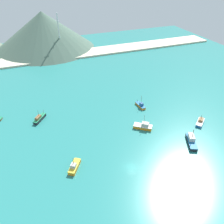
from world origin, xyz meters
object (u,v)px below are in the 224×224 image
(fishing_boat_3, at_px, (39,118))
(radio_tower, at_px, (59,34))
(fishing_boat_0, at_px, (143,126))
(fishing_boat_1, at_px, (141,105))
(fishing_boat_7, at_px, (74,167))
(fishing_boat_6, at_px, (200,122))
(fishing_boat_4, at_px, (191,141))

(fishing_boat_3, relative_size, radio_tower, 0.26)
(fishing_boat_0, height_order, fishing_boat_1, fishing_boat_0)
(fishing_boat_1, height_order, fishing_boat_7, fishing_boat_1)
(fishing_boat_0, relative_size, fishing_boat_6, 1.17)
(fishing_boat_6, relative_size, radio_tower, 0.24)
(fishing_boat_1, bearing_deg, fishing_boat_6, -51.03)
(fishing_boat_6, bearing_deg, radio_tower, 109.37)
(fishing_boat_0, xyz_separation_m, fishing_boat_4, (13.07, -15.61, 0.05))
(fishing_boat_0, bearing_deg, fishing_boat_7, -159.73)
(fishing_boat_1, height_order, fishing_boat_4, fishing_boat_4)
(fishing_boat_3, xyz_separation_m, fishing_boat_6, (65.60, -28.39, -0.20))
(fishing_boat_7, bearing_deg, radio_tower, 80.64)
(fishing_boat_1, xyz_separation_m, radio_tower, (-20.94, 88.55, 14.26))
(fishing_boat_1, relative_size, fishing_boat_4, 0.69)
(fishing_boat_3, height_order, fishing_boat_6, fishing_boat_3)
(fishing_boat_4, height_order, radio_tower, radio_tower)
(fishing_boat_7, xyz_separation_m, radio_tower, (19.29, 117.07, 14.16))
(fishing_boat_1, relative_size, fishing_boat_3, 0.92)
(fishing_boat_0, bearing_deg, fishing_boat_4, -50.06)
(radio_tower, bearing_deg, fishing_boat_6, -70.63)
(fishing_boat_7, relative_size, radio_tower, 0.25)
(fishing_boat_0, distance_m, radio_tower, 106.64)
(fishing_boat_3, distance_m, fishing_boat_7, 35.41)
(fishing_boat_4, xyz_separation_m, fishing_boat_6, (11.90, 9.57, -0.31))
(fishing_boat_3, bearing_deg, fishing_boat_4, -35.25)
(fishing_boat_4, relative_size, fishing_boat_7, 1.40)
(fishing_boat_4, xyz_separation_m, radio_tower, (-27.06, 120.39, 13.98))
(fishing_boat_3, relative_size, fishing_boat_6, 1.11)
(fishing_boat_0, xyz_separation_m, fishing_boat_6, (24.97, -6.05, -0.26))
(fishing_boat_6, bearing_deg, fishing_boat_7, -173.88)
(fishing_boat_4, bearing_deg, fishing_boat_7, 175.90)
(radio_tower, bearing_deg, fishing_boat_7, -99.36)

